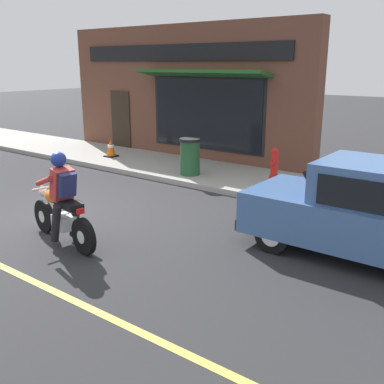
{
  "coord_description": "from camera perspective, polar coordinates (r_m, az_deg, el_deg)",
  "views": [
    {
      "loc": [
        -5.08,
        -7.44,
        3.02
      ],
      "look_at": [
        0.67,
        -3.08,
        0.95
      ],
      "focal_mm": 42.0,
      "sensor_mm": 36.0,
      "label": 1
    }
  ],
  "objects": [
    {
      "name": "traffic_cone",
      "position": [
        14.66,
        -10.27,
        5.57
      ],
      "size": [
        0.36,
        0.36,
        0.6
      ],
      "color": "black",
      "rests_on": "sidewalk_curb"
    },
    {
      "name": "car_hatchback",
      "position": [
        7.6,
        21.45,
        -2.4
      ],
      "size": [
        1.65,
        3.78,
        1.57
      ],
      "color": "black",
      "rests_on": "ground"
    },
    {
      "name": "ground_plane",
      "position": [
        9.5,
        -17.57,
        -3.31
      ],
      "size": [
        80.0,
        80.0,
        0.0
      ],
      "primitive_type": "plane",
      "color": "#2B2B2D"
    },
    {
      "name": "motorcycle_with_rider",
      "position": [
        7.99,
        -16.2,
        -1.7
      ],
      "size": [
        0.65,
        2.01,
        1.62
      ],
      "color": "black",
      "rests_on": "ground"
    },
    {
      "name": "sidewalk_curb",
      "position": [
        14.73,
        -9.04,
        4.24
      ],
      "size": [
        2.6,
        22.0,
        0.14
      ],
      "primitive_type": "cube",
      "color": "#9E9B93",
      "rests_on": "ground"
    },
    {
      "name": "fire_hydrant",
      "position": [
        11.42,
        10.4,
        3.34
      ],
      "size": [
        0.36,
        0.24,
        0.88
      ],
      "color": "red",
      "rests_on": "sidewalk_curb"
    },
    {
      "name": "trash_bin",
      "position": [
        12.0,
        -0.25,
        4.54
      ],
      "size": [
        0.56,
        0.56,
        0.98
      ],
      "color": "#23512D",
      "rests_on": "sidewalk_curb"
    },
    {
      "name": "storefront_building",
      "position": [
        14.69,
        -1.27,
        12.43
      ],
      "size": [
        1.25,
        9.26,
        4.2
      ],
      "color": "brown",
      "rests_on": "ground"
    }
  ]
}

